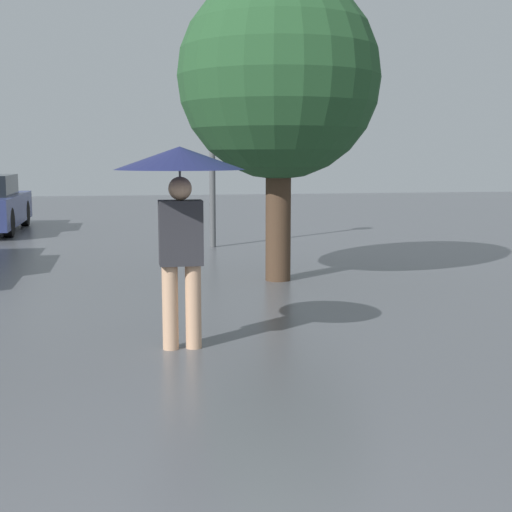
# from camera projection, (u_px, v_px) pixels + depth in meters

# --- Properties ---
(pedestrian) EXTENTS (1.14, 1.14, 1.80)m
(pedestrian) POSITION_uv_depth(u_px,v_px,m) (180.00, 183.00, 6.21)
(pedestrian) COLOR tan
(pedestrian) RESTS_ON ground_plane
(tree) EXTENTS (2.74, 2.74, 4.13)m
(tree) POSITION_uv_depth(u_px,v_px,m) (279.00, 79.00, 9.56)
(tree) COLOR #473323
(tree) RESTS_ON ground_plane
(street_lamp) EXTENTS (0.40, 0.40, 3.82)m
(street_lamp) POSITION_uv_depth(u_px,v_px,m) (212.00, 96.00, 13.16)
(street_lamp) COLOR #515456
(street_lamp) RESTS_ON ground_plane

